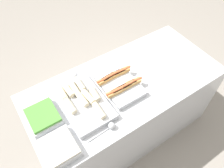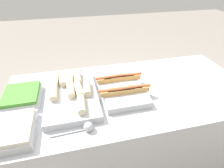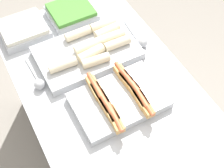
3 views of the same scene
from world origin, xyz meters
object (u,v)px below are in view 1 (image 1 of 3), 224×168
tray_side_front (60,148)px  tray_side_back (43,117)px  serving_spoon_near (110,127)px  tray_hotdogs (119,83)px  tray_wraps (82,101)px  serving_spoon_far (74,76)px

tray_side_front → tray_side_back: 0.31m
tray_side_front → serving_spoon_near: (0.40, -0.06, -0.01)m
tray_hotdogs → tray_wraps: size_ratio=0.82×
tray_wraps → tray_side_front: 0.43m
tray_hotdogs → tray_side_front: size_ratio=1.66×
tray_hotdogs → tray_side_back: size_ratio=1.66×
tray_wraps → tray_side_front: size_ratio=2.04×
serving_spoon_near → tray_wraps: bearing=101.9°
tray_hotdogs → tray_side_back: (-0.70, 0.05, -0.00)m
tray_hotdogs → serving_spoon_near: (-0.29, -0.31, -0.01)m
tray_side_back → tray_hotdogs: bearing=-4.4°
tray_wraps → tray_side_back: size_ratio=2.04×
serving_spoon_far → tray_wraps: bearing=-103.5°
serving_spoon_near → serving_spoon_far: (0.00, 0.63, -0.00)m
tray_wraps → serving_spoon_far: tray_wraps is taller
tray_hotdogs → serving_spoon_far: 0.43m
tray_side_front → serving_spoon_near: bearing=-8.1°
serving_spoon_far → tray_side_front: bearing=-125.5°
tray_hotdogs → serving_spoon_near: tray_hotdogs is taller
tray_wraps → serving_spoon_far: (0.07, 0.30, -0.01)m
tray_side_front → serving_spoon_near: tray_side_front is taller
tray_hotdogs → serving_spoon_far: bearing=133.0°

